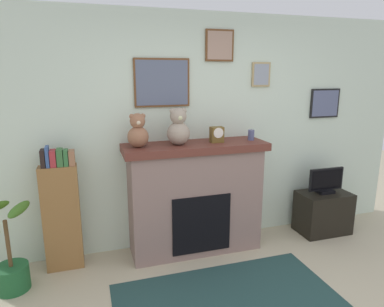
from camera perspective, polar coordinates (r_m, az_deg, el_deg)
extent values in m
cube|color=silver|center=(3.95, 1.93, 3.72)|extent=(5.20, 0.12, 2.60)
cube|color=brown|center=(3.69, -5.01, 11.67)|extent=(0.60, 0.02, 0.50)
cube|color=slate|center=(3.68, -4.98, 11.67)|extent=(0.56, 0.00, 0.46)
cube|color=tan|center=(4.10, 11.43, 12.80)|extent=(0.23, 0.02, 0.27)
cube|color=#919BA8|center=(4.09, 11.51, 12.79)|extent=(0.19, 0.00, 0.23)
cube|color=brown|center=(3.89, 4.62, 17.53)|extent=(0.32, 0.02, 0.33)
cube|color=tan|center=(3.88, 4.69, 17.54)|extent=(0.28, 0.00, 0.29)
cube|color=black|center=(4.62, 21.27, 7.81)|extent=(0.41, 0.02, 0.36)
cube|color=slate|center=(4.61, 21.36, 7.80)|extent=(0.37, 0.00, 0.32)
cube|color=gray|center=(3.82, 0.50, -7.93)|extent=(1.42, 0.46, 1.15)
cube|color=brown|center=(3.64, 0.52, 1.11)|extent=(1.54, 0.52, 0.08)
cube|color=black|center=(3.69, 1.63, -11.78)|extent=(0.64, 0.02, 0.63)
cube|color=olive|center=(3.71, -20.87, -10.04)|extent=(0.36, 0.16, 1.08)
cube|color=black|center=(3.53, -23.61, -0.75)|extent=(0.04, 0.13, 0.17)
cube|color=#355289|center=(3.53, -22.96, -0.48)|extent=(0.03, 0.13, 0.20)
cube|color=#AB2D33|center=(3.53, -22.15, -0.74)|extent=(0.05, 0.13, 0.16)
cube|color=#376836|center=(3.52, -21.17, -0.60)|extent=(0.06, 0.13, 0.17)
cube|color=#326C38|center=(3.52, -20.29, -0.64)|extent=(0.04, 0.13, 0.15)
cube|color=#996646|center=(3.52, -19.41, -0.66)|extent=(0.05, 0.13, 0.14)
cylinder|color=#1E592D|center=(3.73, -27.75, -17.86)|extent=(0.30, 0.30, 0.24)
cylinder|color=brown|center=(3.58, -28.36, -13.08)|extent=(0.04, 0.04, 0.45)
ellipsoid|color=#407022|center=(3.39, -26.87, -8.27)|extent=(0.19, 0.37, 0.08)
cube|color=black|center=(4.64, 21.00, -9.14)|extent=(0.62, 0.40, 0.52)
cube|color=black|center=(4.54, 21.29, -5.89)|extent=(0.20, 0.14, 0.04)
cube|color=black|center=(4.49, 21.46, -3.99)|extent=(0.47, 0.03, 0.28)
cube|color=black|center=(4.48, 21.59, -4.05)|extent=(0.43, 0.00, 0.24)
cube|color=#23413F|center=(3.34, 5.65, -22.57)|extent=(1.98, 0.96, 0.01)
cylinder|color=#4C517A|center=(3.85, 9.83, 3.07)|extent=(0.07, 0.07, 0.12)
cube|color=brown|center=(3.68, 4.15, 3.16)|extent=(0.14, 0.10, 0.17)
cylinder|color=white|center=(3.63, 4.45, 3.44)|extent=(0.11, 0.01, 0.11)
sphere|color=#966447|center=(3.46, -8.99, 2.76)|extent=(0.21, 0.21, 0.21)
sphere|color=#966447|center=(3.44, -9.08, 5.39)|extent=(0.15, 0.15, 0.15)
sphere|color=#966447|center=(3.42, -10.00, 6.10)|extent=(0.05, 0.05, 0.05)
sphere|color=#966447|center=(3.44, -8.22, 6.19)|extent=(0.05, 0.05, 0.05)
sphere|color=beige|center=(3.38, -8.92, 5.12)|extent=(0.05, 0.05, 0.05)
sphere|color=tan|center=(3.54, -2.28, 3.37)|extent=(0.24, 0.24, 0.24)
sphere|color=tan|center=(3.51, -2.31, 6.26)|extent=(0.17, 0.17, 0.17)
sphere|color=tan|center=(3.49, -3.28, 7.06)|extent=(0.06, 0.06, 0.06)
sphere|color=tan|center=(3.52, -1.37, 7.13)|extent=(0.06, 0.06, 0.06)
sphere|color=beige|center=(3.45, -2.01, 5.98)|extent=(0.05, 0.05, 0.05)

